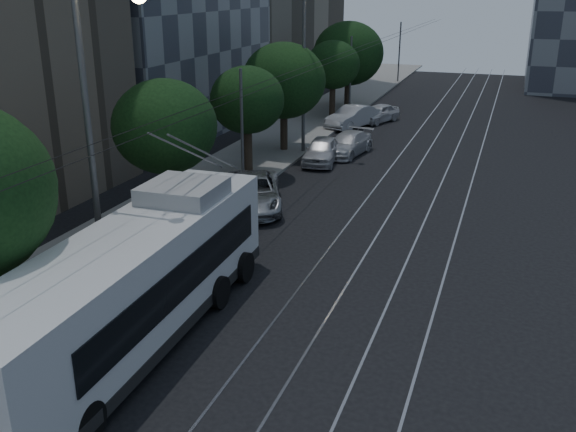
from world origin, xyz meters
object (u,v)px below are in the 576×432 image
(car_white_a, at_px, (322,150))
(car_white_d, at_px, (379,113))
(car_white_b, at_px, (348,144))
(pickup_silver, at_px, (252,192))
(streetlamp_far, at_px, (311,54))
(car_white_c, at_px, (353,117))
(trolleybus, at_px, (136,284))
(streetlamp_near, at_px, (99,117))

(car_white_a, bearing_deg, car_white_d, 82.10)
(car_white_b, relative_size, car_white_d, 1.16)
(pickup_silver, height_order, streetlamp_far, streetlamp_far)
(car_white_c, height_order, car_white_d, car_white_c)
(trolleybus, height_order, streetlamp_near, streetlamp_near)
(pickup_silver, height_order, car_white_c, car_white_c)
(car_white_a, distance_m, streetlamp_near, 18.98)
(car_white_a, bearing_deg, streetlamp_near, -99.32)
(car_white_c, bearing_deg, trolleybus, -65.53)
(pickup_silver, xyz_separation_m, streetlamp_far, (-0.57, 10.24, 5.04))
(car_white_d, xyz_separation_m, streetlamp_far, (-1.90, -10.57, 5.14))
(streetlamp_near, bearing_deg, car_white_c, 88.62)
(car_white_a, distance_m, streetlamp_far, 5.50)
(car_white_c, relative_size, car_white_d, 1.20)
(car_white_d, xyz_separation_m, streetlamp_near, (-2.01, -30.49, 5.21))
(car_white_b, xyz_separation_m, car_white_d, (-0.27, 10.00, 0.01))
(pickup_silver, xyz_separation_m, car_white_a, (0.71, 8.53, -0.03))
(streetlamp_far, bearing_deg, pickup_silver, -86.81)
(car_white_a, relative_size, streetlamp_far, 0.44)
(car_white_b, bearing_deg, pickup_silver, -89.46)
(pickup_silver, xyz_separation_m, car_white_b, (1.60, 10.81, -0.10))
(car_white_a, height_order, streetlamp_far, streetlamp_far)
(trolleybus, height_order, car_white_b, trolleybus)
(car_white_c, height_order, streetlamp_far, streetlamp_far)
(trolleybus, height_order, car_white_d, trolleybus)
(pickup_silver, relative_size, streetlamp_far, 0.56)
(pickup_silver, bearing_deg, streetlamp_near, -116.92)
(streetlamp_near, bearing_deg, streetlamp_far, 89.69)
(car_white_b, bearing_deg, car_white_a, -102.45)
(car_white_d, bearing_deg, car_white_c, -96.63)
(trolleybus, bearing_deg, pickup_silver, 95.51)
(trolleybus, bearing_deg, streetlamp_near, 135.29)
(pickup_silver, distance_m, car_white_b, 10.93)
(streetlamp_near, bearing_deg, car_white_a, 85.66)
(pickup_silver, relative_size, streetlamp_near, 0.56)
(car_white_d, height_order, streetlamp_far, streetlamp_far)
(trolleybus, xyz_separation_m, car_white_b, (0.20, 22.46, -1.11))
(car_white_b, xyz_separation_m, streetlamp_near, (-2.28, -20.49, 5.21))
(trolleybus, distance_m, streetlamp_far, 22.34)
(car_white_b, bearing_deg, car_white_c, 110.96)
(trolleybus, relative_size, car_white_d, 3.33)
(trolleybus, xyz_separation_m, streetlamp_near, (-2.08, 1.96, 4.10))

